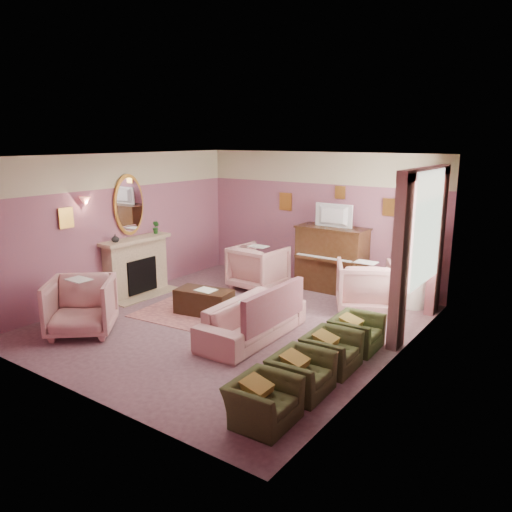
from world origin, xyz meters
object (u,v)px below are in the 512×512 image
Objects in this scene: olive_chair_a at (263,395)px; side_table at (414,288)px; floral_armchair_right at (365,283)px; olive_chair_c at (332,345)px; piano at (332,260)px; sofa at (253,313)px; floral_armchair_front at (81,303)px; olive_chair_b at (301,368)px; olive_chair_d at (357,327)px; television at (332,214)px; coffee_table at (204,302)px; floral_armchair_left at (258,265)px.

side_table reaches higher than olive_chair_a.
side_table is at bearing 47.68° from floral_armchair_right.
olive_chair_a is at bearing -81.85° from floral_armchair_right.
piano is at bearing 117.02° from olive_chair_c.
floral_armchair_front reaches higher than sofa.
piano is 0.68× the size of sofa.
olive_chair_c is (0.00, 0.82, 0.00)m from olive_chair_b.
sofa is 2.41m from floral_armchair_right.
olive_chair_d is at bearing 90.00° from olive_chair_a.
olive_chair_d is (0.00, 2.46, 0.00)m from olive_chair_a.
floral_armchair_right reaches higher than side_table.
olive_chair_b is (3.84, 0.37, -0.18)m from floral_armchair_front.
television reaches higher than floral_armchair_right.
floral_armchair_left is at bearing 93.02° from coffee_table.
olive_chair_b is at bearing 5.49° from floral_armchair_front.
floral_armchair_right is 1.77m from olive_chair_d.
olive_chair_a is at bearing -51.55° from sofa.
television is at bearing 29.38° from floral_armchair_left.
olive_chair_b is 4.02m from side_table.
floral_armchair_front is 1.34× the size of olive_chair_b.
floral_armchair_left reaches higher than olive_chair_c.
sofa is at bearing 170.58° from olive_chair_c.
olive_chair_a is 1.08× the size of side_table.
olive_chair_c is at bearing 17.20° from floral_armchair_front.
piano is 1.38× the size of floral_armchair_front.
television is 5.02m from floral_armchair_front.
floral_armchair_front is 1.34× the size of olive_chair_d.
floral_armchair_front is at bearing 173.31° from olive_chair_a.
side_table is at bearing -1.33° from piano.
olive_chair_b is 1.08× the size of side_table.
television is at bearing 93.00° from sofa.
coffee_table is 2.92m from floral_armchair_right.
floral_armchair_left is 3.84m from olive_chair_c.
floral_armchair_right and floral_armchair_front have the same top height.
olive_chair_b is at bearing -79.86° from floral_armchair_right.
coffee_table is 2.10m from floral_armchair_front.
floral_armchair_right is (1.06, -0.72, -1.09)m from television.
piano is 5.17m from olive_chair_a.
floral_armchair_left is 1.34× the size of olive_chair_a.
piano is 1.85× the size of olive_chair_c.
side_table is at bearing 88.20° from olive_chair_d.
olive_chair_a is (1.65, -4.83, -1.27)m from television.
piano is 1.51m from floral_armchair_left.
floral_armchair_right is 1.34× the size of olive_chair_b.
olive_chair_c is 0.82m from olive_chair_d.
coffee_table is at bearing -140.87° from floral_armchair_right.
olive_chair_a and olive_chair_d have the same top height.
olive_chair_b is at bearing -90.00° from olive_chair_c.
sofa is at bearing -57.00° from floral_armchair_left.
olive_chair_d is at bearing -70.39° from floral_armchair_right.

